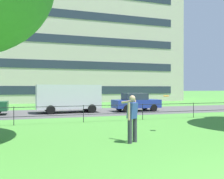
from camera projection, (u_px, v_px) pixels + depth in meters
name	position (u px, v px, depth m)	size (l,w,h in m)	color
street_strip	(91.00, 112.00, 20.67)	(80.00, 6.92, 0.01)	#565454
park_fence	(114.00, 110.00, 14.92)	(33.65, 0.04, 1.00)	black
person_thrower	(132.00, 117.00, 9.02)	(0.46, 0.87, 1.71)	#383842
frisbee	(166.00, 96.00, 11.30)	(0.37, 0.38, 0.05)	orange
panel_van_far_left	(69.00, 97.00, 20.11)	(5.05, 2.21, 2.24)	silver
car_blue_right	(136.00, 102.00, 21.36)	(4.06, 1.93, 1.54)	#233899
apartment_building_background	(84.00, 47.00, 40.41)	(29.04, 13.10, 17.34)	beige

